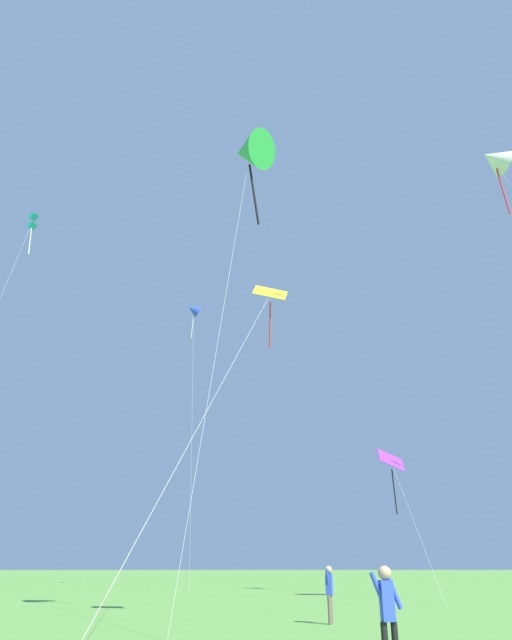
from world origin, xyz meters
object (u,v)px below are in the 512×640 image
object	(u,v)px
kite_teal_box	(32,224)
kite_white_distant	(495,160)
kite_purple_streamer	(392,470)
person_near_tree	(388,609)
kite_green_small	(250,152)
kite_blue_delta	(194,310)
kite_yellow_diamond	(266,306)
person_in_blue_jacket	(329,589)

from	to	relation	value
kite_teal_box	kite_white_distant	bearing A→B (deg)	-16.97
kite_purple_streamer	person_near_tree	xyz separation A→B (m)	(-6.55, -22.37, -5.61)
kite_green_small	kite_white_distant	distance (m)	20.65
kite_blue_delta	kite_yellow_diamond	bearing A→B (deg)	-80.24
person_near_tree	kite_teal_box	bearing A→B (deg)	123.09
kite_blue_delta	person_in_blue_jacket	distance (m)	36.22
person_near_tree	kite_green_small	bearing A→B (deg)	102.70
kite_purple_streamer	kite_yellow_diamond	xyz separation A→B (m)	(-7.95, -13.79, 3.76)
kite_purple_streamer	kite_white_distant	bearing A→B (deg)	-24.46
kite_purple_streamer	kite_green_small	bearing A→B (deg)	-122.84
kite_white_distant	person_near_tree	bearing A→B (deg)	-126.99
kite_blue_delta	person_in_blue_jacket	bearing A→B (deg)	-76.41
kite_blue_delta	person_in_blue_jacket	xyz separation A→B (m)	(6.78, -28.03, -21.92)
person_near_tree	person_in_blue_jacket	xyz separation A→B (m)	(0.48, 8.93, -0.01)
kite_green_small	person_in_blue_jacket	world-z (taller)	kite_green_small
kite_yellow_diamond	kite_teal_box	world-z (taller)	kite_teal_box
kite_blue_delta	kite_teal_box	distance (m)	15.36
kite_purple_streamer	person_near_tree	distance (m)	23.97
kite_green_small	person_near_tree	world-z (taller)	kite_green_small
kite_teal_box	kite_yellow_diamond	bearing A→B (deg)	-49.42
kite_yellow_diamond	person_near_tree	xyz separation A→B (m)	(1.41, -8.58, -9.37)
kite_white_distant	kite_teal_box	xyz separation A→B (m)	(-33.11, 10.10, 0.69)
kite_green_small	person_in_blue_jacket	bearing A→B (deg)	-2.94
kite_yellow_diamond	kite_white_distant	size ratio (longest dim) A/B	0.43
kite_white_distant	person_near_tree	world-z (taller)	kite_white_distant
kite_blue_delta	kite_purple_streamer	bearing A→B (deg)	-48.66
kite_teal_box	person_in_blue_jacket	bearing A→B (deg)	-45.99
kite_yellow_diamond	person_near_tree	bearing A→B (deg)	-80.67
kite_green_small	person_in_blue_jacket	xyz separation A→B (m)	(2.53, -0.13, -16.82)
kite_green_small	kite_white_distant	bearing A→B (deg)	31.11
kite_blue_delta	kite_white_distant	distance (m)	27.51
kite_white_distant	person_in_blue_jacket	bearing A→B (deg)	-144.10
kite_green_small	kite_blue_delta	size ratio (longest dim) A/B	0.80
person_near_tree	person_in_blue_jacket	distance (m)	8.94
kite_green_small	kite_yellow_diamond	size ratio (longest dim) A/B	1.63
kite_green_small	kite_teal_box	distance (m)	27.53
kite_yellow_diamond	person_near_tree	world-z (taller)	kite_yellow_diamond
kite_green_small	kite_purple_streamer	distance (m)	19.40
kite_purple_streamer	kite_teal_box	size ratio (longest dim) A/B	0.28
kite_purple_streamer	kite_blue_delta	distance (m)	25.37
kite_purple_streamer	kite_white_distant	world-z (taller)	kite_white_distant
kite_white_distant	kite_blue_delta	bearing A→B (deg)	138.60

